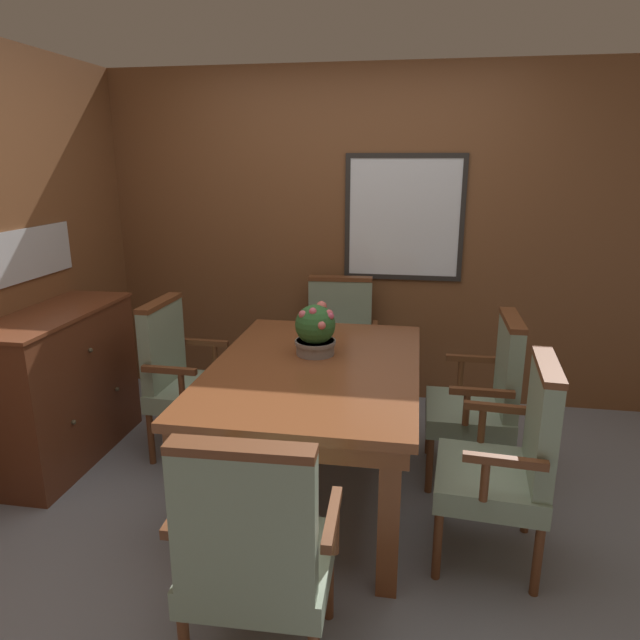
{
  "coord_description": "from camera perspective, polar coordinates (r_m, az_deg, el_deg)",
  "views": [
    {
      "loc": [
        0.47,
        -2.58,
        1.8
      ],
      "look_at": [
        -0.02,
        0.34,
        0.96
      ],
      "focal_mm": 32.0,
      "sensor_mm": 36.0,
      "label": 1
    }
  ],
  "objects": [
    {
      "name": "chair_right_far",
      "position": [
        3.39,
        16.06,
        -7.2
      ],
      "size": [
        0.48,
        0.56,
        0.98
      ],
      "rotation": [
        0.0,
        0.0,
        -1.58
      ],
      "color": "brown",
      "rests_on": "ground_plane"
    },
    {
      "name": "dining_table",
      "position": [
        3.03,
        -0.48,
        -6.2
      ],
      "size": [
        1.08,
        1.59,
        0.76
      ],
      "color": "brown",
      "rests_on": "ground_plane"
    },
    {
      "name": "chair_left_far",
      "position": [
        3.67,
        -13.6,
        -5.2
      ],
      "size": [
        0.49,
        0.57,
        0.98
      ],
      "rotation": [
        0.0,
        0.0,
        1.55
      ],
      "color": "brown",
      "rests_on": "ground_plane"
    },
    {
      "name": "chair_head_near",
      "position": [
        2.11,
        -6.56,
        -21.9
      ],
      "size": [
        0.57,
        0.49,
        0.98
      ],
      "rotation": [
        0.0,
        0.0,
        3.17
      ],
      "color": "brown",
      "rests_on": "ground_plane"
    },
    {
      "name": "sideboard_cabinet",
      "position": [
        3.83,
        -24.43,
        -6.08
      ],
      "size": [
        0.45,
        1.11,
        0.94
      ],
      "color": "brown",
      "rests_on": "ground_plane"
    },
    {
      "name": "wall_back",
      "position": [
        4.31,
        3.3,
        8.08
      ],
      "size": [
        7.2,
        0.08,
        2.45
      ],
      "color": "brown",
      "rests_on": "ground_plane"
    },
    {
      "name": "ground_plane",
      "position": [
        3.18,
        -0.68,
        -18.74
      ],
      "size": [
        14.0,
        14.0,
        0.0
      ],
      "primitive_type": "plane",
      "color": "gray"
    },
    {
      "name": "chair_right_near",
      "position": [
        2.76,
        18.41,
        -12.93
      ],
      "size": [
        0.52,
        0.58,
        0.98
      ],
      "rotation": [
        0.0,
        0.0,
        -1.65
      ],
      "color": "brown",
      "rests_on": "ground_plane"
    },
    {
      "name": "potted_plant",
      "position": [
        3.11,
        -0.45,
        -1.02
      ],
      "size": [
        0.23,
        0.24,
        0.29
      ],
      "color": "gray",
      "rests_on": "dining_table"
    },
    {
      "name": "chair_head_far",
      "position": [
        4.17,
        1.89,
        -2.18
      ],
      "size": [
        0.58,
        0.51,
        0.98
      ],
      "rotation": [
        0.0,
        0.0,
        0.07
      ],
      "color": "brown",
      "rests_on": "ground_plane"
    }
  ]
}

